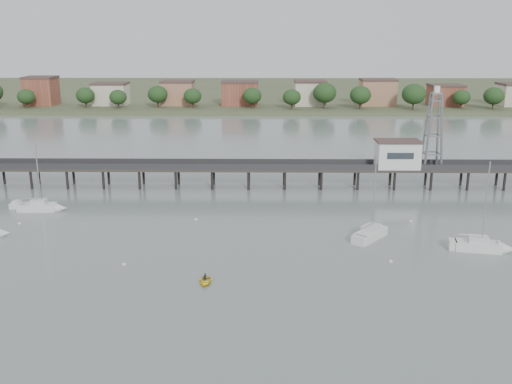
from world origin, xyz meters
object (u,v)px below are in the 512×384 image
lattice_tower (433,131)px  sailboat_b (46,207)px  pier (267,168)px  white_tender (21,206)px  sailboat_f (487,247)px  sailboat_c (375,232)px  yellow_dinghy (205,283)px

lattice_tower → sailboat_b: bearing=-166.9°
pier → white_tender: 44.57m
sailboat_b → white_tender: 4.99m
pier → sailboat_f: 45.21m
pier → lattice_tower: lattice_tower is taller
sailboat_c → sailboat_b: bearing=116.6°
sailboat_b → sailboat_c: bearing=-15.0°
white_tender → lattice_tower: bearing=13.3°
sailboat_c → yellow_dinghy: size_ratio=4.63×
pier → sailboat_f: (30.11, -33.57, -3.15)m
yellow_dinghy → sailboat_f: bearing=16.9°
sailboat_b → white_tender: bearing=160.3°
pier → yellow_dinghy: size_ratio=51.80×
sailboat_b → yellow_dinghy: size_ratio=4.23×
sailboat_f → white_tender: size_ratio=3.33×
sailboat_b → yellow_dinghy: sailboat_b is taller
white_tender → sailboat_b: bearing=-15.0°
lattice_tower → white_tender: lattice_tower is taller
sailboat_b → sailboat_c: size_ratio=0.91×
pier → yellow_dinghy: bearing=-99.7°
lattice_tower → sailboat_c: lattice_tower is taller
sailboat_c → white_tender: (-57.84, 13.22, -0.17)m
sailboat_b → white_tender: size_ratio=3.08×
pier → lattice_tower: (31.50, 0.00, 7.31)m
pier → sailboat_c: bearing=-60.3°
yellow_dinghy → pier: bearing=81.0°
sailboat_f → sailboat_c: bearing=168.2°
sailboat_b → sailboat_f: (67.37, -17.60, -0.01)m
pier → sailboat_f: sailboat_f is taller
sailboat_c → white_tender: sailboat_c is taller
sailboat_b → sailboat_f: sailboat_f is taller
lattice_tower → sailboat_f: lattice_tower is taller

